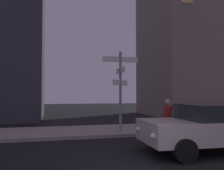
% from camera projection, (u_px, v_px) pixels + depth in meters
% --- Properties ---
extents(sidewalk_kerb, '(40.00, 3.12, 0.14)m').
position_uv_depth(sidewalk_kerb, '(96.00, 131.00, 11.08)').
color(sidewalk_kerb, gray).
rests_on(sidewalk_kerb, ground_plane).
extents(signpost, '(1.63, 1.34, 3.56)m').
position_uv_depth(signpost, '(120.00, 83.00, 10.53)').
color(signpost, gray).
rests_on(signpost, sidewalk_kerb).
extents(car_far_oncoming, '(4.55, 2.19, 1.48)m').
position_uv_depth(car_far_oncoming, '(213.00, 126.00, 7.41)').
color(car_far_oncoming, beige).
rests_on(car_far_oncoming, ground_plane).
extents(cyclist, '(1.81, 0.38, 1.61)m').
position_uv_depth(cyclist, '(169.00, 122.00, 8.98)').
color(cyclist, black).
rests_on(cyclist, ground_plane).
extents(building_right_block, '(11.81, 7.23, 16.47)m').
position_uv_depth(building_right_block, '(212.00, 22.00, 21.07)').
color(building_right_block, slate).
rests_on(building_right_block, ground_plane).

